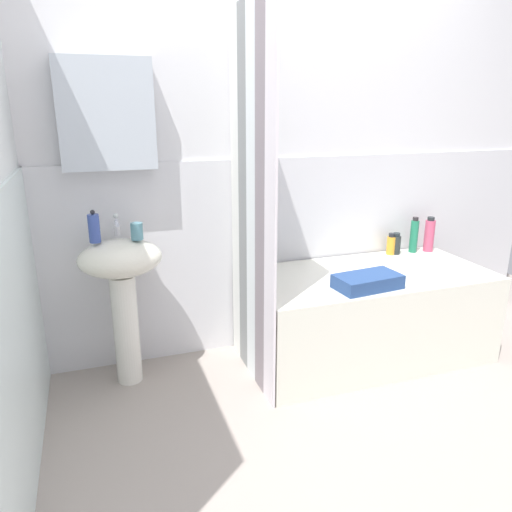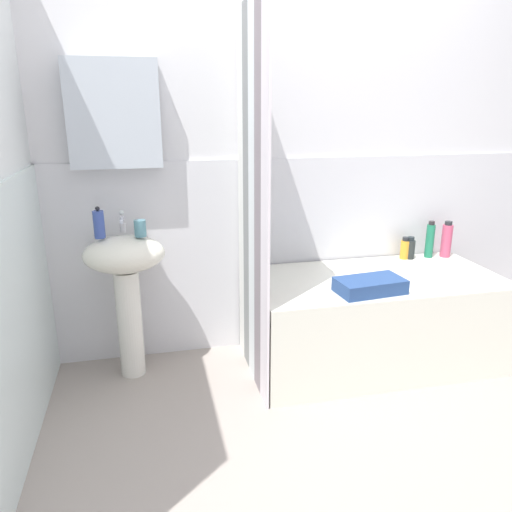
% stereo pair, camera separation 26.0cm
% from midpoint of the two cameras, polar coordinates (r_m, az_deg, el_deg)
% --- Properties ---
extents(ground_plane, '(4.80, 5.60, 0.04)m').
position_cam_midpoint_polar(ground_plane, '(2.44, 18.33, -22.42)').
color(ground_plane, '#A2968D').
extents(wall_back_tiled, '(3.60, 0.18, 2.40)m').
position_cam_midpoint_polar(wall_back_tiled, '(3.04, 7.02, 10.15)').
color(wall_back_tiled, silver).
rests_on(wall_back_tiled, ground_plane).
extents(sink, '(0.44, 0.34, 0.83)m').
position_cam_midpoint_polar(sink, '(2.75, -12.35, -2.25)').
color(sink, white).
rests_on(sink, ground_plane).
extents(faucet, '(0.03, 0.12, 0.12)m').
position_cam_midpoint_polar(faucet, '(2.75, -12.76, 3.85)').
color(faucet, silver).
rests_on(faucet, sink).
extents(soap_dispenser, '(0.06, 0.06, 0.17)m').
position_cam_midpoint_polar(soap_dispenser, '(2.67, -15.23, 3.58)').
color(soap_dispenser, '#354C9C').
rests_on(soap_dispenser, sink).
extents(toothbrush_cup, '(0.06, 0.06, 0.09)m').
position_cam_midpoint_polar(toothbrush_cup, '(2.66, -10.67, 3.16)').
color(toothbrush_cup, teal).
rests_on(toothbrush_cup, sink).
extents(bathtub, '(1.45, 0.72, 0.54)m').
position_cam_midpoint_polar(bathtub, '(3.07, 15.86, -7.18)').
color(bathtub, silver).
rests_on(bathtub, ground_plane).
extents(shower_curtain, '(0.01, 0.72, 2.00)m').
position_cam_midpoint_polar(shower_curtain, '(2.57, 2.48, 5.88)').
color(shower_curtain, white).
rests_on(shower_curtain, ground_plane).
extents(lotion_bottle, '(0.07, 0.07, 0.24)m').
position_cam_midpoint_polar(lotion_bottle, '(3.48, 23.36, 1.70)').
color(lotion_bottle, '#CB496C').
rests_on(lotion_bottle, bathtub).
extents(conditioner_bottle, '(0.05, 0.05, 0.24)m').
position_cam_midpoint_polar(conditioner_bottle, '(3.43, 21.70, 1.71)').
color(conditioner_bottle, '#1F7654').
rests_on(conditioner_bottle, bathtub).
extents(shampoo_bottle, '(0.06, 0.06, 0.15)m').
position_cam_midpoint_polar(shampoo_bottle, '(3.37, 19.67, 0.80)').
color(shampoo_bottle, '#252B2B').
rests_on(shampoo_bottle, bathtub).
extents(body_wash_bottle, '(0.06, 0.06, 0.14)m').
position_cam_midpoint_polar(body_wash_bottle, '(3.35, 19.12, 0.77)').
color(body_wash_bottle, orange).
rests_on(body_wash_bottle, bathtub).
extents(towel_folded, '(0.38, 0.23, 0.08)m').
position_cam_midpoint_polar(towel_folded, '(2.71, 15.86, -3.39)').
color(towel_folded, navy).
rests_on(towel_folded, bathtub).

